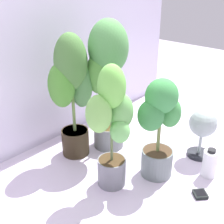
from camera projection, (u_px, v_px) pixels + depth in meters
name	position (u px, v px, depth m)	size (l,w,h in m)	color
ground_plane	(124.00, 187.00, 1.98)	(8.00, 8.00, 0.00)	silver
mylar_back_wall	(31.00, 17.00, 2.07)	(3.20, 0.01, 2.00)	silver
potted_plant_center	(112.00, 123.00, 1.82)	(0.36, 0.26, 0.82)	slate
potted_plant_back_right	(107.00, 72.00, 2.18)	(0.41, 0.41, 1.00)	slate
potted_plant_back_center	(71.00, 87.00, 2.11)	(0.35, 0.32, 0.93)	#342919
potted_plant_front_right	(159.00, 124.00, 1.95)	(0.37, 0.27, 0.70)	slate
hygrometer_box	(200.00, 194.00, 1.90)	(0.11, 0.11, 0.03)	black
floor_fan	(203.00, 126.00, 2.21)	(0.28, 0.28, 0.38)	black
nutrient_bottle	(210.00, 163.00, 2.05)	(0.10, 0.10, 0.21)	white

